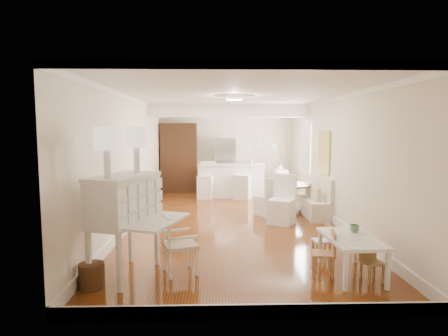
{
  "coord_description": "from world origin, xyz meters",
  "views": [
    {
      "loc": [
        -0.44,
        -8.4,
        2.09
      ],
      "look_at": [
        -0.2,
        0.3,
        1.2
      ],
      "focal_mm": 30.0,
      "sensor_mm": 36.0,
      "label": 1
    }
  ],
  "objects_px": {
    "dining_table": "(290,198)",
    "sideboard": "(281,182)",
    "kids_chair_a": "(323,253)",
    "bar_stool_left": "(206,180)",
    "fridge": "(235,165)",
    "slip_chair_near": "(282,199)",
    "slip_chair_far": "(266,196)",
    "breakfast_counter": "(231,181)",
    "gustavian_armchair": "(180,244)",
    "kids_chair_b": "(321,240)",
    "kids_table": "(351,256)",
    "kids_chair_c": "(372,262)",
    "secretary_bureau": "(125,226)",
    "pantry_cabinet": "(179,158)",
    "wicker_basket": "(92,276)",
    "bar_stool_right": "(242,180)"
  },
  "relations": [
    {
      "from": "dining_table",
      "to": "sideboard",
      "type": "relative_size",
      "value": 1.28
    },
    {
      "from": "kids_chair_a",
      "to": "bar_stool_left",
      "type": "bearing_deg",
      "value": -153.3
    },
    {
      "from": "sideboard",
      "to": "fridge",
      "type": "bearing_deg",
      "value": 154.38
    },
    {
      "from": "slip_chair_near",
      "to": "sideboard",
      "type": "relative_size",
      "value": 1.29
    },
    {
      "from": "kids_chair_a",
      "to": "slip_chair_far",
      "type": "bearing_deg",
      "value": -165.63
    },
    {
      "from": "fridge",
      "to": "breakfast_counter",
      "type": "bearing_deg",
      "value": -100.78
    },
    {
      "from": "gustavian_armchair",
      "to": "fridge",
      "type": "height_order",
      "value": "fridge"
    },
    {
      "from": "kids_chair_b",
      "to": "bar_stool_left",
      "type": "relative_size",
      "value": 0.49
    },
    {
      "from": "kids_chair_a",
      "to": "kids_table",
      "type": "bearing_deg",
      "value": 97.96
    },
    {
      "from": "kids_table",
      "to": "slip_chair_near",
      "type": "relative_size",
      "value": 1.03
    },
    {
      "from": "slip_chair_near",
      "to": "slip_chair_far",
      "type": "relative_size",
      "value": 1.17
    },
    {
      "from": "slip_chair_far",
      "to": "kids_chair_c",
      "type": "bearing_deg",
      "value": 66.79
    },
    {
      "from": "gustavian_armchair",
      "to": "breakfast_counter",
      "type": "bearing_deg",
      "value": -29.22
    },
    {
      "from": "secretary_bureau",
      "to": "kids_chair_b",
      "type": "distance_m",
      "value": 3.16
    },
    {
      "from": "kids_chair_c",
      "to": "fridge",
      "type": "bearing_deg",
      "value": 89.94
    },
    {
      "from": "pantry_cabinet",
      "to": "fridge",
      "type": "bearing_deg",
      "value": -0.9
    },
    {
      "from": "gustavian_armchair",
      "to": "pantry_cabinet",
      "type": "relative_size",
      "value": 0.38
    },
    {
      "from": "gustavian_armchair",
      "to": "slip_chair_far",
      "type": "xyz_separation_m",
      "value": [
        1.78,
        3.69,
        0.03
      ]
    },
    {
      "from": "wicker_basket",
      "to": "kids_chair_c",
      "type": "height_order",
      "value": "kids_chair_c"
    },
    {
      "from": "slip_chair_far",
      "to": "breakfast_counter",
      "type": "distance_m",
      "value": 2.61
    },
    {
      "from": "secretary_bureau",
      "to": "kids_chair_a",
      "type": "bearing_deg",
      "value": 17.67
    },
    {
      "from": "slip_chair_near",
      "to": "bar_stool_left",
      "type": "height_order",
      "value": "bar_stool_left"
    },
    {
      "from": "wicker_basket",
      "to": "breakfast_counter",
      "type": "distance_m",
      "value": 7.05
    },
    {
      "from": "kids_chair_b",
      "to": "kids_chair_c",
      "type": "distance_m",
      "value": 1.1
    },
    {
      "from": "bar_stool_left",
      "to": "pantry_cabinet",
      "type": "relative_size",
      "value": 0.49
    },
    {
      "from": "gustavian_armchair",
      "to": "sideboard",
      "type": "xyz_separation_m",
      "value": [
        2.64,
        6.51,
        -0.03
      ]
    },
    {
      "from": "fridge",
      "to": "kids_chair_a",
      "type": "bearing_deg",
      "value": -83.55
    },
    {
      "from": "gustavian_armchair",
      "to": "kids_table",
      "type": "xyz_separation_m",
      "value": [
        2.46,
        -0.17,
        -0.15
      ]
    },
    {
      "from": "sideboard",
      "to": "breakfast_counter",
      "type": "bearing_deg",
      "value": -166.95
    },
    {
      "from": "secretary_bureau",
      "to": "kids_chair_b",
      "type": "relative_size",
      "value": 2.66
    },
    {
      "from": "slip_chair_near",
      "to": "bar_stool_right",
      "type": "xyz_separation_m",
      "value": [
        -0.65,
        2.97,
        0.04
      ]
    },
    {
      "from": "wicker_basket",
      "to": "pantry_cabinet",
      "type": "distance_m",
      "value": 7.85
    },
    {
      "from": "kids_chair_a",
      "to": "kids_chair_b",
      "type": "xyz_separation_m",
      "value": [
        0.2,
        0.8,
        -0.05
      ]
    },
    {
      "from": "kids_chair_b",
      "to": "wicker_basket",
      "type": "bearing_deg",
      "value": -75.39
    },
    {
      "from": "gustavian_armchair",
      "to": "bar_stool_right",
      "type": "xyz_separation_m",
      "value": [
        1.35,
        5.8,
        0.16
      ]
    },
    {
      "from": "slip_chair_far",
      "to": "bar_stool_left",
      "type": "height_order",
      "value": "bar_stool_left"
    },
    {
      "from": "bar_stool_right",
      "to": "dining_table",
      "type": "bearing_deg",
      "value": -42.45
    },
    {
      "from": "gustavian_armchair",
      "to": "kids_chair_a",
      "type": "height_order",
      "value": "gustavian_armchair"
    },
    {
      "from": "kids_table",
      "to": "bar_stool_right",
      "type": "distance_m",
      "value": 6.08
    },
    {
      "from": "slip_chair_far",
      "to": "wicker_basket",
      "type": "bearing_deg",
      "value": 19.68
    },
    {
      "from": "kids_table",
      "to": "kids_chair_a",
      "type": "relative_size",
      "value": 1.72
    },
    {
      "from": "wicker_basket",
      "to": "kids_chair_b",
      "type": "distance_m",
      "value": 3.58
    },
    {
      "from": "wicker_basket",
      "to": "kids_chair_b",
      "type": "xyz_separation_m",
      "value": [
        3.39,
        1.16,
        0.11
      ]
    },
    {
      "from": "secretary_bureau",
      "to": "pantry_cabinet",
      "type": "relative_size",
      "value": 0.64
    },
    {
      "from": "slip_chair_near",
      "to": "breakfast_counter",
      "type": "bearing_deg",
      "value": 134.37
    },
    {
      "from": "breakfast_counter",
      "to": "fridge",
      "type": "xyz_separation_m",
      "value": [
        0.2,
        1.05,
        0.39
      ]
    },
    {
      "from": "kids_chair_b",
      "to": "fridge",
      "type": "height_order",
      "value": "fridge"
    },
    {
      "from": "kids_table",
      "to": "dining_table",
      "type": "distance_m",
      "value": 4.06
    },
    {
      "from": "dining_table",
      "to": "breakfast_counter",
      "type": "bearing_deg",
      "value": 120.98
    },
    {
      "from": "bar_stool_right",
      "to": "pantry_cabinet",
      "type": "distance_m",
      "value": 2.56
    }
  ]
}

